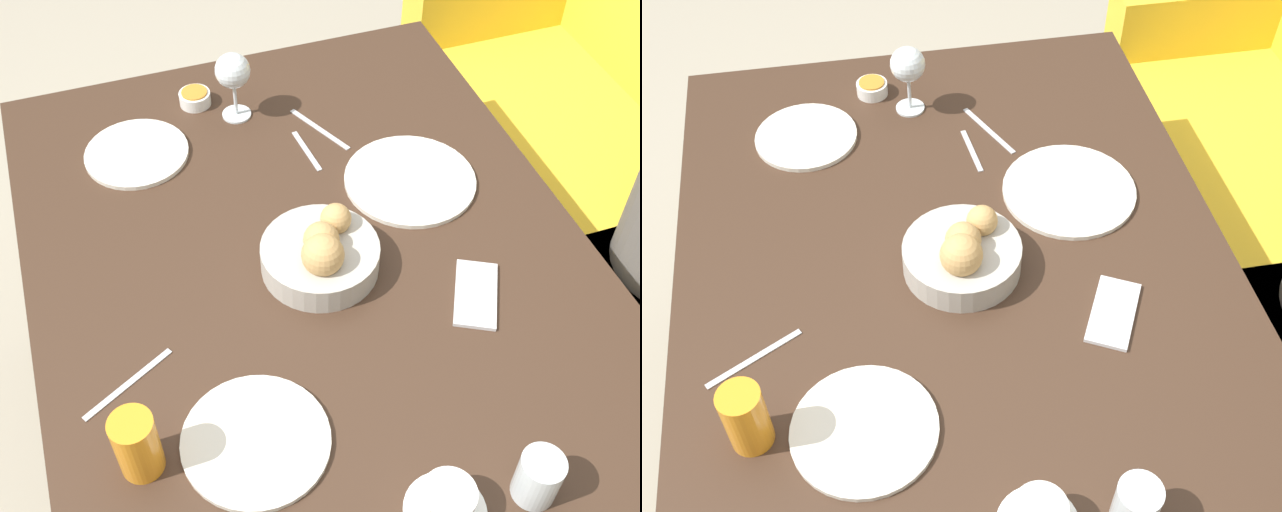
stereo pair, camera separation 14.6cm
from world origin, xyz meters
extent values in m
plane|color=#A89E89|center=(0.00, 0.00, 0.00)|extent=(10.00, 10.00, 0.00)
cube|color=#3D281C|center=(0.00, 0.00, 0.75)|extent=(1.32, 1.03, 0.03)
cube|color=#3D281C|center=(-0.61, -0.47, 0.36)|extent=(0.06, 0.06, 0.73)
cube|color=#3D281C|center=(-0.61, 0.47, 0.36)|extent=(0.06, 0.06, 0.73)
cube|color=gold|center=(-1.01, 1.01, 0.32)|extent=(0.14, 0.70, 0.65)
cylinder|color=#B2ADA3|center=(0.03, 0.01, 0.79)|extent=(0.22, 0.22, 0.05)
sphere|color=tan|center=(-0.01, 0.05, 0.84)|extent=(0.06, 0.06, 0.06)
sphere|color=tan|center=(0.07, 0.00, 0.84)|extent=(0.08, 0.08, 0.08)
sphere|color=tan|center=(0.04, 0.01, 0.84)|extent=(0.07, 0.07, 0.07)
cylinder|color=silver|center=(-0.38, -0.26, 0.77)|extent=(0.22, 0.22, 0.01)
cylinder|color=silver|center=(0.34, -0.20, 0.77)|extent=(0.23, 0.23, 0.01)
cylinder|color=silver|center=(-0.12, 0.26, 0.77)|extent=(0.27, 0.27, 0.01)
cylinder|color=orange|center=(0.32, -0.37, 0.82)|extent=(0.07, 0.07, 0.12)
cylinder|color=silver|center=(0.55, 0.16, 0.81)|extent=(0.07, 0.07, 0.09)
cylinder|color=silver|center=(-0.45, -0.02, 0.77)|extent=(0.06, 0.06, 0.00)
cylinder|color=silver|center=(-0.45, -0.02, 0.81)|extent=(0.01, 0.01, 0.07)
sphere|color=silver|center=(-0.45, -0.02, 0.88)|extent=(0.08, 0.08, 0.08)
cylinder|color=white|center=(-0.52, -0.10, 0.78)|extent=(0.07, 0.07, 0.03)
cylinder|color=#C67F28|center=(-0.52, -0.10, 0.79)|extent=(0.06, 0.06, 0.00)
cube|color=#B7B7BC|center=(-0.34, 0.14, 0.76)|extent=(0.17, 0.08, 0.00)
cube|color=#B7B7BC|center=(0.17, -0.37, 0.76)|extent=(0.10, 0.16, 0.00)
cube|color=#B7B7BC|center=(-0.28, 0.09, 0.76)|extent=(0.13, 0.02, 0.00)
cube|color=silver|center=(0.19, 0.25, 0.77)|extent=(0.17, 0.14, 0.01)
camera|label=1|loc=(0.95, -0.31, 1.88)|focal=45.00mm
camera|label=2|loc=(0.99, -0.16, 1.88)|focal=45.00mm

